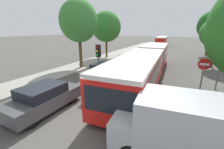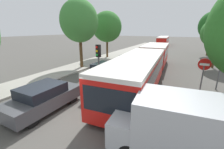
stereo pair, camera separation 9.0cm
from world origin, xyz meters
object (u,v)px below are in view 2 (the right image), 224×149
(tree_right_far, at_px, (212,26))
(queued_car_tan, at_px, (150,49))
(queued_car_red, at_px, (127,60))
(queued_car_green, at_px, (140,53))
(tree_right_mid, at_px, (218,34))
(tree_left_mid, at_px, (79,21))
(tree_left_far, at_px, (108,28))
(queued_car_white, at_px, (104,70))
(direction_sign_post, at_px, (223,57))
(articulated_bus, at_px, (147,62))
(queued_car_graphite, at_px, (44,98))
(city_bus_rear, at_px, (163,40))
(white_van, at_px, (190,129))
(no_entry_sign, at_px, (203,74))
(traffic_light, at_px, (98,57))

(tree_right_far, bearing_deg, queued_car_tan, -175.63)
(queued_car_red, distance_m, queued_car_green, 6.96)
(queued_car_red, distance_m, queued_car_tan, 12.92)
(queued_car_tan, relative_size, tree_right_mid, 0.75)
(tree_left_mid, relative_size, tree_right_mid, 1.32)
(queued_car_red, bearing_deg, tree_left_far, 53.17)
(queued_car_tan, xyz_separation_m, tree_right_mid, (9.71, -9.29, 3.22))
(queued_car_white, height_order, direction_sign_post, direction_sign_post)
(articulated_bus, distance_m, tree_left_mid, 8.72)
(queued_car_graphite, xyz_separation_m, tree_right_mid, (9.69, 16.12, 3.22))
(city_bus_rear, height_order, white_van, city_bus_rear)
(white_van, bearing_deg, tree_right_mid, -103.88)
(articulated_bus, xyz_separation_m, no_entry_sign, (4.24, -3.50, 0.35))
(queued_car_green, xyz_separation_m, tree_right_mid, (9.96, -3.32, 3.30))
(city_bus_rear, xyz_separation_m, no_entry_sign, (7.89, -36.10, 0.45))
(tree_right_mid, bearing_deg, tree_right_far, 88.51)
(white_van, distance_m, no_entry_sign, 5.21)
(articulated_bus, xyz_separation_m, tree_left_far, (-8.29, 7.63, 3.18))
(queued_car_green, relative_size, white_van, 0.76)
(queued_car_white, xyz_separation_m, tree_left_far, (-4.72, 9.43, 3.97))
(tree_left_far, bearing_deg, articulated_bus, -42.65)
(queued_car_tan, distance_m, tree_right_far, 10.88)
(articulated_bus, bearing_deg, direction_sign_post, 81.52)
(direction_sign_post, xyz_separation_m, tree_left_mid, (-13.42, 0.70, 2.76))
(queued_car_tan, distance_m, tree_right_mid, 13.82)
(direction_sign_post, height_order, tree_right_far, tree_right_far)
(queued_car_green, xyz_separation_m, tree_left_far, (-4.41, -3.27, 4.02))
(direction_sign_post, distance_m, tree_right_far, 18.26)
(queued_car_graphite, height_order, tree_right_far, tree_right_far)
(traffic_light, bearing_deg, tree_left_mid, -118.13)
(queued_car_tan, bearing_deg, queued_car_white, -179.12)
(queued_car_green, distance_m, direction_sign_post, 14.87)
(tree_left_mid, relative_size, tree_left_far, 1.07)
(queued_car_red, xyz_separation_m, traffic_light, (0.95, -8.37, 1.81))
(queued_car_tan, bearing_deg, direction_sign_post, -151.33)
(city_bus_rear, distance_m, tree_right_far, 18.35)
(articulated_bus, relative_size, traffic_light, 5.27)
(queued_car_graphite, height_order, no_entry_sign, no_entry_sign)
(tree_right_far, bearing_deg, articulated_bus, -109.79)
(queued_car_white, distance_m, tree_right_mid, 13.85)
(queued_car_green, xyz_separation_m, direction_sign_post, (9.44, -11.34, 1.87))
(city_bus_rear, xyz_separation_m, traffic_light, (1.11, -37.02, 1.07))
(queued_car_white, relative_size, tree_right_mid, 0.72)
(queued_car_green, bearing_deg, queued_car_white, -177.93)
(queued_car_graphite, distance_m, direction_sign_post, 12.37)
(queued_car_white, distance_m, queued_car_green, 12.70)
(articulated_bus, distance_m, tree_right_mid, 10.03)
(traffic_light, bearing_deg, queued_car_tan, -163.79)
(articulated_bus, relative_size, tree_left_far, 2.51)
(articulated_bus, distance_m, city_bus_rear, 32.80)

